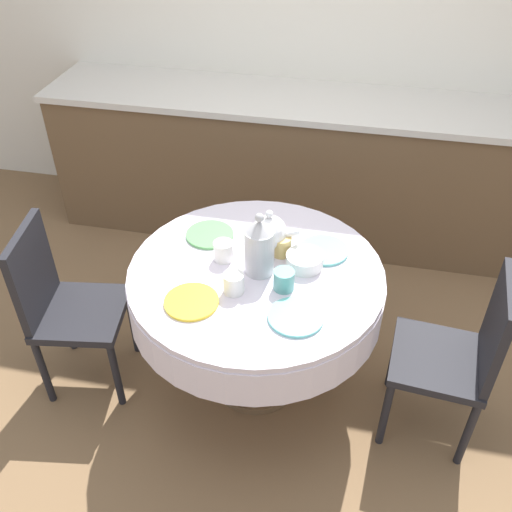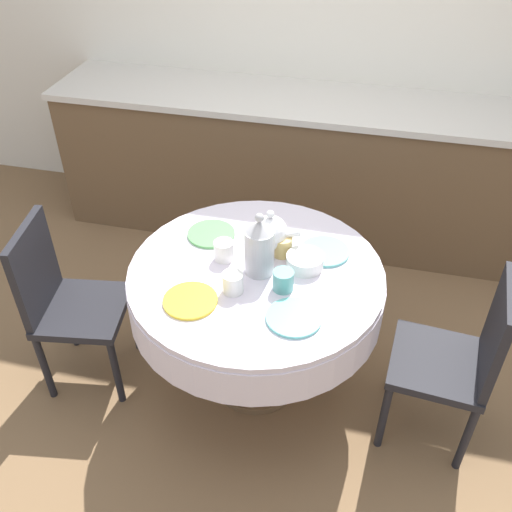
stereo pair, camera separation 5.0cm
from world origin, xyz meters
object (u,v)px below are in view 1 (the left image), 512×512
object	(u,v)px
coffee_carafe	(259,247)
chair_left	(459,353)
chair_right	(63,302)
teapot	(269,233)

from	to	relation	value
coffee_carafe	chair_left	bearing A→B (deg)	-5.56
chair_right	teapot	bearing A→B (deg)	99.20
chair_left	teapot	world-z (taller)	teapot
chair_right	teapot	size ratio (longest dim) A/B	4.02
chair_left	chair_right	bearing A→B (deg)	97.05
chair_left	coffee_carafe	size ratio (longest dim) A/B	3.01
chair_right	teapot	distance (m)	1.03
chair_left	teapot	distance (m)	0.97
chair_right	coffee_carafe	xyz separation A→B (m)	(0.92, 0.14, 0.36)
chair_right	coffee_carafe	world-z (taller)	coffee_carafe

